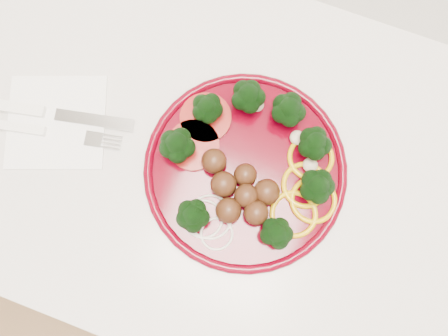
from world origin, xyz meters
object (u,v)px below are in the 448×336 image
(napkin, at_px, (57,122))
(fork, at_px, (34,130))
(plate, at_px, (248,167))
(knife, at_px, (40,112))

(napkin, height_order, fork, fork)
(plate, bearing_deg, napkin, -173.83)
(plate, xyz_separation_m, knife, (-0.33, -0.03, -0.01))
(fork, bearing_deg, napkin, 33.31)
(knife, height_order, fork, knife)
(knife, distance_m, fork, 0.03)
(napkin, distance_m, fork, 0.04)
(plate, height_order, fork, plate)
(plate, xyz_separation_m, napkin, (-0.30, -0.03, -0.02))
(napkin, xyz_separation_m, fork, (-0.02, -0.02, 0.01))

